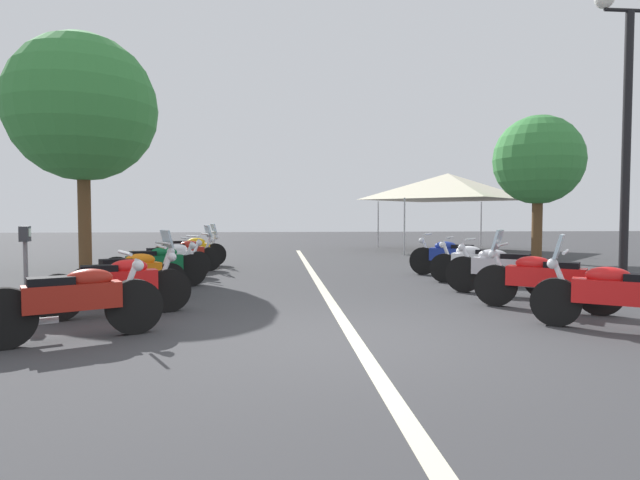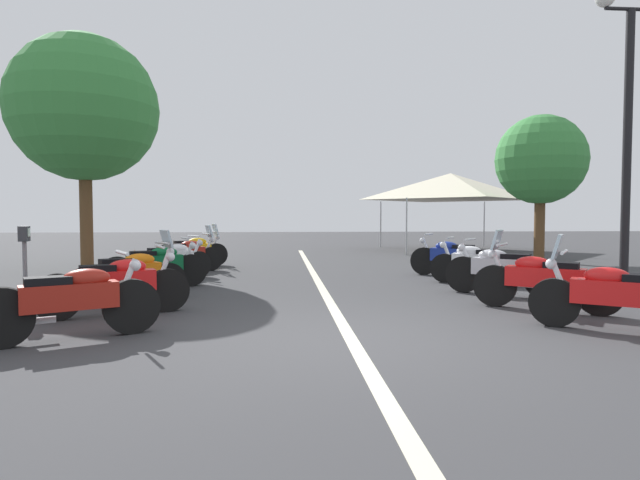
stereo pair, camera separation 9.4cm
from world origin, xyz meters
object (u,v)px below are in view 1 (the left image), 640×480
Objects in this scene: motorcycle_left_row_1 at (118,284)px; motorcycle_right_row_0 at (621,295)px; motorcycle_left_row_6 at (191,250)px; motorcycle_right_row_1 at (543,279)px; motorcycle_left_row_5 at (184,254)px; motorcycle_right_row_4 at (452,257)px; traffic_cone_1 at (133,263)px; motorcycle_right_row_3 at (476,263)px; parking_meter at (25,253)px; motorcycle_left_row_2 at (131,274)px; motorcycle_right_row_2 at (502,269)px; street_lamp_twin_globe at (628,92)px; roadside_tree_0 at (538,161)px; event_tent at (448,187)px; motorcycle_left_row_4 at (170,260)px; roadside_tree_1 at (82,108)px; motorcycle_left_row_0 at (75,301)px; motorcycle_left_row_3 at (156,265)px.

motorcycle_left_row_1 is 1.08× the size of motorcycle_right_row_0.
motorcycle_right_row_1 reaches higher than motorcycle_left_row_6.
motorcycle_left_row_5 is 6.67m from motorcycle_right_row_4.
motorcycle_right_row_4 is 7.74m from traffic_cone_1.
motorcycle_right_row_3 is at bearing -55.24° from motorcycle_left_row_6.
motorcycle_right_row_0 reaches higher than motorcycle_right_row_3.
motorcycle_left_row_2 is at bearing 35.26° from parking_meter.
motorcycle_right_row_2 is 2.84× the size of traffic_cone_1.
traffic_cone_1 is (-0.40, 1.15, -0.17)m from motorcycle_left_row_5.
motorcycle_right_row_0 is at bearing 144.48° from street_lamp_twin_globe.
roadside_tree_0 is 0.84× the size of event_tent.
motorcycle_right_row_3 is at bearing -107.66° from traffic_cone_1.
motorcycle_left_row_4 is 4.24m from parking_meter.
parking_meter is at bearing 178.61° from traffic_cone_1.
motorcycle_left_row_1 is at bearing -122.74° from motorcycle_left_row_4.
motorcycle_right_row_3 is 11.16m from event_tent.
motorcycle_right_row_0 reaches higher than motorcycle_left_row_2.
motorcycle_left_row_2 is 8.92m from street_lamp_twin_globe.
motorcycle_left_row_6 is (5.82, -0.05, 0.01)m from motorcycle_left_row_2.
motorcycle_left_row_1 is at bearing -156.97° from roadside_tree_1.
street_lamp_twin_globe is at bearing -57.20° from motorcycle_left_row_4.
roadside_tree_0 is at bearing -17.37° from street_lamp_twin_globe.
motorcycle_left_row_0 is 1.00× the size of motorcycle_right_row_4.
motorcycle_left_row_0 is 2.85m from motorcycle_left_row_2.
motorcycle_left_row_5 is at bearing -100.30° from roadside_tree_1.
motorcycle_left_row_1 is 1.16× the size of motorcycle_left_row_4.
traffic_cone_1 is at bearing -143.78° from motorcycle_left_row_6.
motorcycle_left_row_1 is 1.37m from motorcycle_left_row_2.
motorcycle_left_row_6 is (7.19, 0.12, 0.01)m from motorcycle_left_row_1.
parking_meter is at bearing 60.42° from motorcycle_right_row_4.
motorcycle_left_row_0 is at bearing -112.06° from motorcycle_left_row_3.
parking_meter is 5.23m from traffic_cone_1.
motorcycle_left_row_1 is 7.76m from roadside_tree_1.
motorcycle_left_row_6 reaches higher than motorcycle_left_row_5.
motorcycle_right_row_2 is at bearing -53.87° from motorcycle_right_row_1.
motorcycle_right_row_2 is 0.34× the size of street_lamp_twin_globe.
motorcycle_left_row_3 is at bearing 138.23° from event_tent.
roadside_tree_0 is (9.53, -10.51, 2.70)m from motorcycle_left_row_0.
motorcycle_right_row_3 is 1.38× the size of parking_meter.
motorcycle_right_row_0 is at bearing 133.77° from motorcycle_right_row_1.
motorcycle_right_row_2 is (3.03, 0.17, 0.00)m from motorcycle_right_row_0.
motorcycle_right_row_3 is 2.90× the size of traffic_cone_1.
motorcycle_left_row_6 is at bearing 70.27° from parking_meter.
motorcycle_right_row_2 is at bearing -3.32° from motorcycle_left_row_0.
roadside_tree_1 is at bearing -6.12° from motorcycle_right_row_0.
motorcycle_left_row_6 is 4.60m from roadside_tree_1.
motorcycle_left_row_0 is 0.34× the size of event_tent.
motorcycle_right_row_4 is (1.45, 0.01, 0.01)m from motorcycle_right_row_3.
motorcycle_right_row_0 is at bearing -75.35° from motorcycle_left_row_6.
motorcycle_left_row_2 is 0.99× the size of motorcycle_right_row_2.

